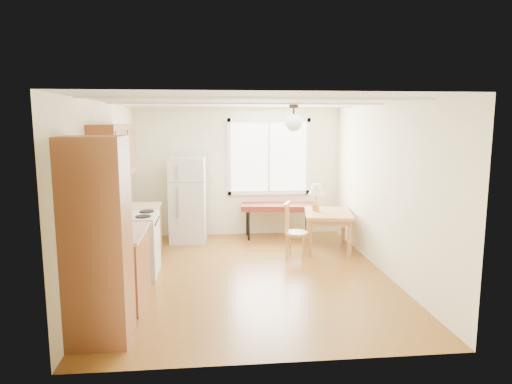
{
  "coord_description": "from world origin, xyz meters",
  "views": [
    {
      "loc": [
        -0.56,
        -6.43,
        2.24
      ],
      "look_at": [
        0.15,
        0.55,
        1.15
      ],
      "focal_mm": 32.0,
      "sensor_mm": 36.0,
      "label": 1
    }
  ],
  "objects": [
    {
      "name": "bench",
      "position": [
        0.75,
        2.16,
        0.59
      ],
      "size": [
        1.47,
        0.69,
        0.65
      ],
      "rotation": [
        0.0,
        0.0,
        -0.12
      ],
      "color": "maroon",
      "rests_on": "ground"
    },
    {
      "name": "chair",
      "position": [
        0.77,
        0.85,
        0.51
      ],
      "size": [
        0.44,
        0.43,
        0.9
      ],
      "rotation": [
        0.0,
        0.0,
        -0.36
      ],
      "color": "#A5723F",
      "rests_on": "ground"
    },
    {
      "name": "kitchen_run",
      "position": [
        -1.72,
        -0.63,
        0.84
      ],
      "size": [
        0.65,
        3.4,
        2.2
      ],
      "color": "brown",
      "rests_on": "ground"
    },
    {
      "name": "dining_table",
      "position": [
        1.5,
        1.27,
        0.56
      ],
      "size": [
        0.97,
        1.18,
        0.66
      ],
      "rotation": [
        0.0,
        0.0,
        -0.18
      ],
      "color": "#A5723F",
      "rests_on": "ground"
    },
    {
      "name": "window_unit",
      "position": [
        0.6,
        2.47,
        1.55
      ],
      "size": [
        1.64,
        0.05,
        1.51
      ],
      "color": "white",
      "rests_on": "room_shell"
    },
    {
      "name": "table_lamp",
      "position": [
        1.31,
        1.38,
        1.02
      ],
      "size": [
        0.28,
        0.28,
        0.49
      ],
      "rotation": [
        0.0,
        0.0,
        -0.14
      ],
      "color": "#B8883B",
      "rests_on": "dining_table"
    },
    {
      "name": "kettle",
      "position": [
        -1.72,
        -0.4,
        0.99
      ],
      "size": [
        0.12,
        0.12,
        0.22
      ],
      "color": "red",
      "rests_on": "kitchen_run"
    },
    {
      "name": "pendant_light",
      "position": [
        0.7,
        0.4,
        2.24
      ],
      "size": [
        0.26,
        0.26,
        0.4
      ],
      "color": "black",
      "rests_on": "room_shell"
    },
    {
      "name": "coffee_maker",
      "position": [
        -1.72,
        -0.99,
        1.05
      ],
      "size": [
        0.21,
        0.27,
        0.4
      ],
      "rotation": [
        0.0,
        0.0,
        -0.03
      ],
      "color": "black",
      "rests_on": "kitchen_run"
    },
    {
      "name": "room_shell",
      "position": [
        0.0,
        0.0,
        1.25
      ],
      "size": [
        4.6,
        5.6,
        2.62
      ],
      "color": "brown",
      "rests_on": "ground"
    },
    {
      "name": "refrigerator",
      "position": [
        -0.98,
        2.04,
        0.79
      ],
      "size": [
        0.69,
        0.7,
        1.58
      ],
      "rotation": [
        0.0,
        0.0,
        -0.05
      ],
      "color": "silver",
      "rests_on": "ground"
    }
  ]
}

